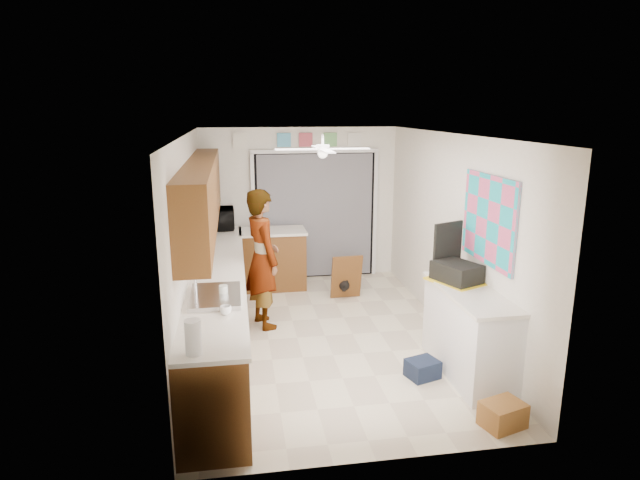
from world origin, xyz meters
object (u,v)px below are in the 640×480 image
man (262,259)px  navy_crate (423,369)px  microwave (221,218)px  cup (226,310)px  suitcase (457,272)px  dog (346,277)px  cardboard_box (503,415)px  paper_towel_roll (193,337)px

man → navy_crate: bearing=-155.4°
microwave → man: man is taller
cup → suitcase: 2.57m
microwave → suitcase: 4.06m
dog → cardboard_box: bearing=-64.8°
microwave → paper_towel_roll: size_ratio=2.08×
cardboard_box → paper_towel_roll: bearing=-178.9°
suitcase → man: 2.47m
cardboard_box → navy_crate: (-0.40, 0.98, -0.02)m
navy_crate → dog: size_ratio=0.54×
dog → man: bearing=-124.7°
navy_crate → cup: bearing=-173.2°
cardboard_box → man: 3.43m
paper_towel_roll → suitcase: size_ratio=0.58×
microwave → man: bearing=-164.9°
paper_towel_roll → navy_crate: size_ratio=0.89×
paper_towel_roll → dog: paper_towel_roll is taller
paper_towel_roll → dog: 4.43m
paper_towel_roll → cup: bearing=73.4°
navy_crate → microwave: bearing=121.6°
cardboard_box → man: size_ratio=0.20×
cup → paper_towel_roll: paper_towel_roll is taller
suitcase → dog: size_ratio=0.82×
cardboard_box → cup: bearing=163.1°
cup → paper_towel_roll: size_ratio=0.38×
microwave → suitcase: microwave is taller
suitcase → cardboard_box: suitcase is taller
cardboard_box → man: man is taller
suitcase → paper_towel_roll: bearing=-176.4°
cup → suitcase: suitcase is taller
cup → navy_crate: (2.03, 0.24, -0.89)m
cardboard_box → dog: size_ratio=0.63×
paper_towel_roll → suitcase: paper_towel_roll is taller
suitcase → man: bearing=123.6°
paper_towel_roll → cardboard_box: paper_towel_roll is taller
navy_crate → paper_towel_roll: bearing=-155.5°
suitcase → navy_crate: bearing=-166.7°
paper_towel_roll → cardboard_box: bearing=1.1°
suitcase → man: size_ratio=0.27×
paper_towel_roll → navy_crate: bearing=24.5°
suitcase → cardboard_box: 1.63m
man → paper_towel_roll: bearing=147.7°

